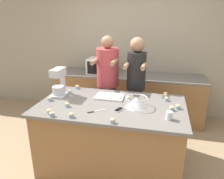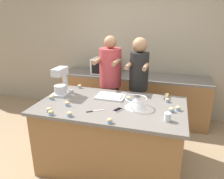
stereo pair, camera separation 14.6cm
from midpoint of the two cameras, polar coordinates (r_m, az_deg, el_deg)
ground_plane at (r=3.24m, az=1.08°, el=-18.89°), size 16.00×16.00×0.00m
back_wall at (r=4.42m, az=7.70°, el=10.70°), size 10.00×0.06×2.70m
island_counter at (r=2.97m, az=1.14°, el=-11.95°), size 1.85×1.07×0.91m
back_counter at (r=4.31m, az=6.43°, el=-1.96°), size 2.80×0.60×0.88m
person_left at (r=3.55m, az=0.75°, el=0.94°), size 0.36×0.51×1.68m
person_right at (r=3.45m, az=8.08°, el=0.56°), size 0.31×0.49×1.67m
stand_mixer at (r=3.11m, az=-11.87°, el=1.72°), size 0.20×0.30×0.38m
mixing_bowl at (r=2.68m, az=7.80°, el=-3.36°), size 0.27×0.27×0.12m
baking_tray at (r=2.97m, az=0.96°, el=-1.82°), size 0.38×0.25×0.04m
microwave_oven at (r=4.26m, az=-0.73°, el=6.19°), size 0.50×0.38×0.29m
cell_phone at (r=2.60m, az=3.11°, el=-5.34°), size 0.12×0.16×0.01m
drinking_glass at (r=2.43m, az=15.99°, el=-6.93°), size 0.07×0.07×0.09m
knife at (r=2.58m, az=-3.06°, el=-5.65°), size 0.19×0.14×0.01m
cupcake_0 at (r=2.93m, az=15.69°, el=-2.67°), size 0.06×0.06×0.06m
cupcake_1 at (r=2.55m, az=-14.11°, el=-5.89°), size 0.06×0.06×0.06m
cupcake_2 at (r=2.63m, az=-14.59°, el=-5.16°), size 0.06×0.06×0.06m
cupcake_3 at (r=3.37m, az=-7.20°, el=0.83°), size 0.06×0.06×0.06m
cupcake_4 at (r=2.75m, az=-10.11°, el=-3.68°), size 0.06×0.06×0.06m
cupcake_5 at (r=2.66m, az=16.81°, el=-5.08°), size 0.06×0.06×0.06m
cupcake_6 at (r=2.89m, az=5.83°, el=-2.36°), size 0.06×0.06×0.06m
cupcake_7 at (r=2.72m, az=18.37°, el=-4.69°), size 0.06×0.06×0.06m
cupcake_8 at (r=3.09m, az=15.45°, el=-1.48°), size 0.06×0.06×0.06m
cupcake_9 at (r=3.00m, az=-14.19°, el=-2.04°), size 0.06×0.06×0.06m
cupcake_10 at (r=2.48m, az=-9.34°, el=-6.35°), size 0.06×0.06×0.06m
cupcake_11 at (r=3.02m, az=15.33°, el=-1.94°), size 0.06×0.06×0.06m
cupcake_12 at (r=2.30m, az=1.23°, el=-8.14°), size 0.06×0.06×0.06m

